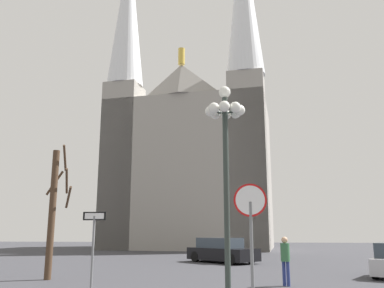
# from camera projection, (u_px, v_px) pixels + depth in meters

# --- Properties ---
(cathedral) EXTENTS (18.16, 13.89, 36.72)m
(cathedral) POSITION_uv_depth(u_px,v_px,m) (190.00, 150.00, 44.19)
(cathedral) COLOR gray
(cathedral) RESTS_ON ground
(stop_sign) EXTENTS (0.80, 0.08, 3.03)m
(stop_sign) POSITION_uv_depth(u_px,v_px,m) (251.00, 221.00, 9.58)
(stop_sign) COLOR slate
(stop_sign) RESTS_ON ground
(one_way_arrow_sign) EXTENTS (0.71, 0.07, 2.47)m
(one_way_arrow_sign) POSITION_uv_depth(u_px,v_px,m) (93.00, 242.00, 12.01)
(one_way_arrow_sign) COLOR slate
(one_way_arrow_sign) RESTS_ON ground
(street_lamp) EXTENTS (1.18, 1.18, 6.11)m
(street_lamp) POSITION_uv_depth(u_px,v_px,m) (226.00, 147.00, 11.53)
(street_lamp) COLOR #2D3833
(street_lamp) RESTS_ON ground
(bare_tree) EXTENTS (1.32, 1.21, 5.42)m
(bare_tree) POSITION_uv_depth(u_px,v_px,m) (53.00, 209.00, 16.43)
(bare_tree) COLOR #473323
(bare_tree) RESTS_ON ground
(parked_car_far_black) EXTENTS (4.59, 4.34, 1.47)m
(parked_car_far_black) POSITION_uv_depth(u_px,v_px,m) (222.00, 251.00, 24.41)
(parked_car_far_black) COLOR black
(parked_car_far_black) RESTS_ON ground
(pedestrian_walking) EXTENTS (0.32, 0.32, 1.69)m
(pedestrian_walking) POSITION_uv_depth(u_px,v_px,m) (285.00, 256.00, 14.23)
(pedestrian_walking) COLOR navy
(pedestrian_walking) RESTS_ON ground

